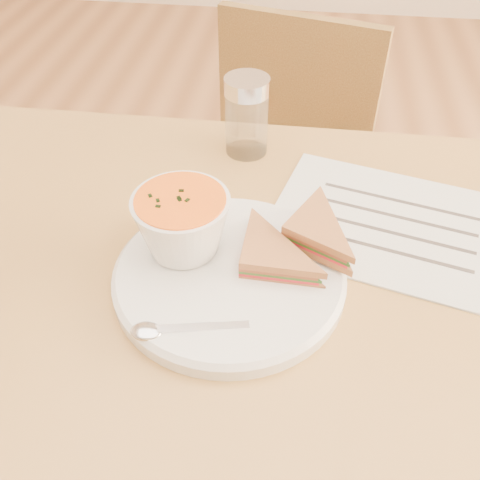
% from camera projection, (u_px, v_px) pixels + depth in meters
% --- Properties ---
extents(dining_table, '(1.00, 0.70, 0.75)m').
position_uv_depth(dining_table, '(249.00, 427.00, 0.90)').
color(dining_table, olive).
rests_on(dining_table, floor).
extents(chair_far, '(0.45, 0.45, 0.82)m').
position_uv_depth(chair_far, '(266.00, 219.00, 1.24)').
color(chair_far, brown).
rests_on(chair_far, floor).
extents(plate, '(0.30, 0.30, 0.02)m').
position_uv_depth(plate, '(229.00, 277.00, 0.63)').
color(plate, white).
rests_on(plate, dining_table).
extents(soup_bowl, '(0.15, 0.15, 0.08)m').
position_uv_depth(soup_bowl, '(183.00, 226.00, 0.63)').
color(soup_bowl, white).
rests_on(soup_bowl, plate).
extents(sandwich_half_a, '(0.10, 0.10, 0.03)m').
position_uv_depth(sandwich_half_a, '(239.00, 273.00, 0.61)').
color(sandwich_half_a, '#B4683F').
rests_on(sandwich_half_a, plate).
extents(sandwich_half_b, '(0.13, 0.13, 0.03)m').
position_uv_depth(sandwich_half_b, '(281.00, 236.00, 0.64)').
color(sandwich_half_b, '#B4683F').
rests_on(sandwich_half_b, plate).
extents(spoon, '(0.17, 0.07, 0.01)m').
position_uv_depth(spoon, '(194.00, 328.00, 0.56)').
color(spoon, silver).
rests_on(spoon, plate).
extents(paper_menu, '(0.37, 0.31, 0.00)m').
position_uv_depth(paper_menu, '(393.00, 225.00, 0.71)').
color(paper_menu, silver).
rests_on(paper_menu, dining_table).
extents(condiment_shaker, '(0.08, 0.08, 0.12)m').
position_uv_depth(condiment_shaker, '(247.00, 116.00, 0.80)').
color(condiment_shaker, silver).
rests_on(condiment_shaker, dining_table).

